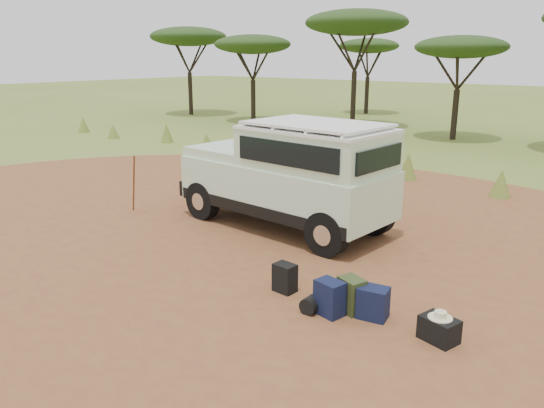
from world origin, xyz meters
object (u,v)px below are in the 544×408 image
Objects in this scene: duffel_navy at (373,303)px; backpack_navy at (330,298)px; walking_staff at (134,184)px; backpack_black at (285,278)px; safari_vehicle at (290,177)px; hard_case at (439,330)px; backpack_olive at (351,295)px.

backpack_navy is at bearing -162.06° from duffel_navy.
backpack_black is (5.81, -1.34, -0.52)m from walking_staff.
backpack_black is 0.89× the size of backpack_navy.
safari_vehicle reaches higher than backpack_navy.
backpack_black is 2.68m from hard_case.
walking_staff is at bearing 159.36° from duffel_navy.
backpack_navy is 0.37m from backpack_olive.
duffel_navy is at bearing 40.42° from backpack_navy.
duffel_navy is at bearing -33.80° from safari_vehicle.
safari_vehicle reaches higher than walking_staff.
duffel_navy is at bearing 7.30° from backpack_black.
safari_vehicle is 10.61× the size of backpack_black.
safari_vehicle is at bearing 129.57° from backpack_black.
safari_vehicle is 4.41m from backpack_olive.
backpack_navy is (6.86, -1.58, -0.49)m from walking_staff.
backpack_navy is 1.66m from hard_case.
safari_vehicle is at bearing 164.17° from hard_case.
walking_staff is 8.61m from hard_case.
safari_vehicle reaches higher than backpack_olive.
walking_staff is 7.06m from backpack_navy.
walking_staff is (-3.79, -1.52, -0.44)m from safari_vehicle.
walking_staff is at bearing -169.71° from backpack_olive.
backpack_black is 1.07m from backpack_navy.
backpack_olive is 1.42m from hard_case.
hard_case is at bearing 5.55° from backpack_black.
backpack_olive is (0.21, 0.30, 0.00)m from backpack_navy.
walking_staff is at bearing -173.65° from hard_case.
backpack_navy reaches higher than duffel_navy.
backpack_navy reaches higher than hard_case.
duffel_navy is at bearing -166.50° from hard_case.
backpack_olive is 0.37m from duffel_navy.
walking_staff is 5.99m from backpack_black.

